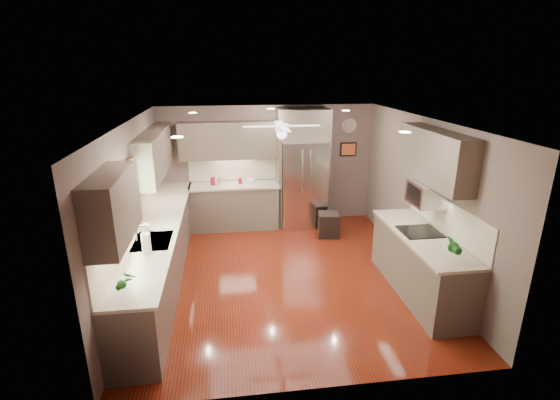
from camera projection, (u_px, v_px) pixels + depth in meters
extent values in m
plane|color=#4D130A|center=(284.00, 274.00, 6.66)|extent=(5.00, 5.00, 0.00)
plane|color=white|center=(285.00, 121.00, 5.87)|extent=(5.00, 5.00, 0.00)
plane|color=brown|center=(268.00, 165.00, 8.61)|extent=(4.50, 0.00, 4.50)
plane|color=brown|center=(321.00, 285.00, 3.91)|extent=(4.50, 0.00, 4.50)
plane|color=brown|center=(134.00, 209.00, 5.98)|extent=(0.00, 5.00, 5.00)
plane|color=brown|center=(422.00, 196.00, 6.55)|extent=(0.00, 5.00, 5.00)
cylinder|color=maroon|center=(213.00, 181.00, 8.27)|extent=(0.13, 0.13, 0.16)
cylinder|color=silver|center=(220.00, 181.00, 8.30)|extent=(0.11, 0.11, 0.13)
cylinder|color=maroon|center=(240.00, 181.00, 8.36)|extent=(0.10, 0.10, 0.12)
imported|color=white|center=(146.00, 227.00, 5.91)|extent=(0.10, 0.10, 0.18)
imported|color=#1A5B1C|center=(127.00, 280.00, 4.29)|extent=(0.19, 0.16, 0.32)
imported|color=#1A5B1C|center=(453.00, 246.00, 5.09)|extent=(0.18, 0.15, 0.33)
imported|color=beige|center=(251.00, 183.00, 8.37)|extent=(0.21, 0.21, 0.05)
cube|color=brown|center=(161.00, 252.00, 6.41)|extent=(0.60, 4.70, 0.90)
cube|color=#BDB398|center=(159.00, 225.00, 6.26)|extent=(0.65, 4.70, 0.04)
cube|color=beige|center=(137.00, 209.00, 6.14)|extent=(0.02, 4.70, 0.50)
cube|color=brown|center=(235.00, 207.00, 8.49)|extent=(1.85, 0.60, 0.90)
cube|color=#BDB398|center=(234.00, 185.00, 8.33)|extent=(1.85, 0.65, 0.04)
cube|color=beige|center=(233.00, 169.00, 8.53)|extent=(1.85, 0.02, 0.50)
cube|color=brown|center=(113.00, 207.00, 4.31)|extent=(0.33, 1.20, 0.75)
cube|color=brown|center=(155.00, 152.00, 7.04)|extent=(0.33, 2.40, 0.75)
cube|color=brown|center=(232.00, 140.00, 8.19)|extent=(2.15, 0.33, 0.75)
cube|color=brown|center=(435.00, 157.00, 5.76)|extent=(0.33, 1.70, 0.75)
cube|color=#BFF2B2|center=(125.00, 200.00, 5.42)|extent=(0.01, 1.00, 0.80)
cube|color=brown|center=(123.00, 169.00, 5.28)|extent=(0.05, 1.12, 0.06)
cube|color=brown|center=(130.00, 230.00, 5.55)|extent=(0.05, 1.12, 0.06)
cube|color=brown|center=(117.00, 214.00, 4.92)|extent=(0.05, 0.06, 0.80)
cube|color=brown|center=(135.00, 189.00, 5.92)|extent=(0.05, 0.06, 0.80)
cube|color=silver|center=(153.00, 242.00, 5.65)|extent=(0.50, 0.70, 0.03)
cube|color=#262626|center=(153.00, 244.00, 5.66)|extent=(0.44, 0.62, 0.05)
cylinder|color=silver|center=(137.00, 234.00, 5.59)|extent=(0.02, 0.02, 0.24)
cylinder|color=silver|center=(140.00, 226.00, 5.56)|extent=(0.16, 0.02, 0.02)
cube|color=silver|center=(303.00, 184.00, 8.47)|extent=(0.92, 0.72, 1.82)
cube|color=black|center=(306.00, 201.00, 8.23)|extent=(0.88, 0.02, 0.02)
cube|color=black|center=(306.00, 172.00, 8.04)|extent=(0.01, 0.02, 1.00)
cylinder|color=silver|center=(303.00, 173.00, 8.00)|extent=(0.02, 0.02, 0.90)
cylinder|color=silver|center=(311.00, 172.00, 8.02)|extent=(0.02, 0.02, 0.90)
cube|color=brown|center=(303.00, 125.00, 8.14)|extent=(1.04, 0.60, 0.63)
cube|color=brown|center=(279.00, 184.00, 8.46)|extent=(0.06, 0.60, 1.82)
cube|color=brown|center=(325.00, 182.00, 8.59)|extent=(0.06, 0.60, 1.82)
cube|color=brown|center=(420.00, 265.00, 6.01)|extent=(0.65, 2.20, 0.90)
cube|color=#BDB398|center=(423.00, 236.00, 5.86)|extent=(0.70, 2.20, 0.04)
cube|color=beige|center=(447.00, 217.00, 5.81)|extent=(0.02, 2.20, 0.50)
cube|color=black|center=(420.00, 232.00, 5.94)|extent=(0.56, 0.52, 0.01)
cube|color=silver|center=(427.00, 194.00, 5.93)|extent=(0.42, 0.55, 0.34)
cube|color=black|center=(413.00, 194.00, 5.90)|extent=(0.02, 0.40, 0.26)
cylinder|color=white|center=(282.00, 121.00, 6.16)|extent=(0.03, 0.03, 0.08)
cylinder|color=white|center=(282.00, 128.00, 6.20)|extent=(0.22, 0.22, 0.10)
sphere|color=white|center=(282.00, 134.00, 6.23)|extent=(0.16, 0.16, 0.16)
cube|color=white|center=(304.00, 126.00, 6.23)|extent=(0.48, 0.11, 0.01)
cube|color=white|center=(279.00, 123.00, 6.52)|extent=(0.11, 0.48, 0.01)
cube|color=white|center=(259.00, 127.00, 6.14)|extent=(0.48, 0.11, 0.01)
cube|color=white|center=(285.00, 130.00, 5.86)|extent=(0.11, 0.48, 0.01)
cylinder|color=white|center=(193.00, 113.00, 6.92)|extent=(0.14, 0.14, 0.01)
cylinder|color=white|center=(346.00, 111.00, 7.26)|extent=(0.14, 0.14, 0.01)
cylinder|color=white|center=(177.00, 137.00, 4.57)|extent=(0.14, 0.14, 0.01)
cylinder|color=white|center=(405.00, 132.00, 4.91)|extent=(0.14, 0.14, 0.01)
cylinder|color=white|center=(271.00, 109.00, 7.56)|extent=(0.14, 0.14, 0.01)
cylinder|color=white|center=(349.00, 126.00, 8.57)|extent=(0.30, 0.03, 0.30)
cylinder|color=silver|center=(350.00, 126.00, 8.56)|extent=(0.29, 0.00, 0.29)
cube|color=black|center=(348.00, 149.00, 8.72)|extent=(0.36, 0.03, 0.30)
cube|color=#C75527|center=(348.00, 149.00, 8.71)|extent=(0.30, 0.01, 0.24)
cube|color=black|center=(328.00, 225.00, 8.12)|extent=(0.46, 0.46, 0.46)
cube|color=black|center=(329.00, 214.00, 8.04)|extent=(0.44, 0.44, 0.03)
cylinder|color=white|center=(146.00, 243.00, 5.23)|extent=(0.12, 0.12, 0.27)
cylinder|color=silver|center=(146.00, 243.00, 5.22)|extent=(0.02, 0.02, 0.29)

